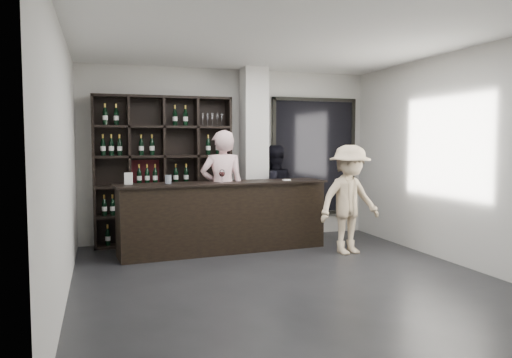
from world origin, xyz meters
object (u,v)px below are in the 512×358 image
object	(u,v)px
wine_shelf	(164,171)
tasting_counter	(224,217)
taster_pink	(222,190)
customer	(349,200)
taster_black	(273,192)

from	to	relation	value
wine_shelf	tasting_counter	world-z (taller)	wine_shelf
taster_pink	tasting_counter	bearing A→B (deg)	93.34
customer	tasting_counter	bearing A→B (deg)	147.44
customer	taster_pink	bearing A→B (deg)	143.71
taster_black	customer	xyz separation A→B (m)	(0.73, -1.35, 0.00)
wine_shelf	customer	bearing A→B (deg)	-30.73
taster_pink	taster_black	xyz separation A→B (m)	(1.01, 0.52, -0.12)
tasting_counter	customer	size ratio (longest dim) A/B	1.99
wine_shelf	taster_pink	bearing A→B (deg)	-40.20
tasting_counter	taster_black	bearing A→B (deg)	27.43
customer	wine_shelf	bearing A→B (deg)	138.53
wine_shelf	customer	distance (m)	2.99
tasting_counter	customer	bearing A→B (deg)	-27.02
taster_pink	taster_black	size ratio (longest dim) A/B	1.14
taster_pink	customer	size ratio (longest dim) A/B	1.14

